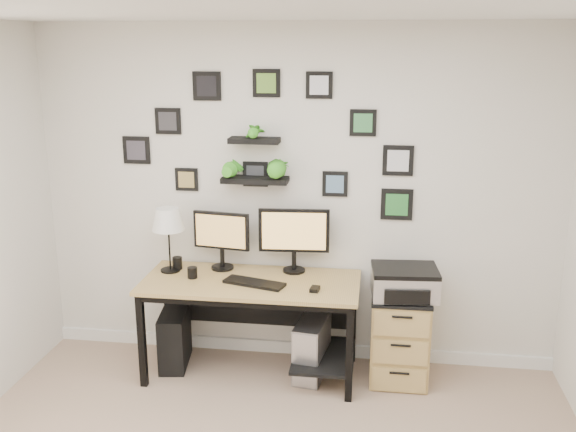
% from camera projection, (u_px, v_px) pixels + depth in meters
% --- Properties ---
extents(room, '(4.00, 4.00, 4.00)m').
position_uv_depth(room, '(295.00, 348.00, 5.21)').
color(room, tan).
rests_on(room, ground).
extents(desk, '(1.60, 0.70, 0.75)m').
position_uv_depth(desk, '(257.00, 295.00, 4.79)').
color(desk, tan).
rests_on(desk, ground).
extents(monitor_left, '(0.44, 0.20, 0.45)m').
position_uv_depth(monitor_left, '(221.00, 236.00, 4.90)').
color(monitor_left, black).
rests_on(monitor_left, desk).
extents(monitor_right, '(0.53, 0.18, 0.50)m').
position_uv_depth(monitor_right, '(294.00, 235.00, 4.83)').
color(monitor_right, black).
rests_on(monitor_right, desk).
extents(keyboard, '(0.47, 0.26, 0.02)m').
position_uv_depth(keyboard, '(254.00, 283.00, 4.65)').
color(keyboard, black).
rests_on(keyboard, desk).
extents(mouse, '(0.07, 0.10, 0.03)m').
position_uv_depth(mouse, '(315.00, 289.00, 4.53)').
color(mouse, black).
rests_on(mouse, desk).
extents(table_lamp, '(0.24, 0.24, 0.50)m').
position_uv_depth(table_lamp, '(168.00, 221.00, 4.82)').
color(table_lamp, black).
rests_on(table_lamp, desk).
extents(mug, '(0.07, 0.07, 0.08)m').
position_uv_depth(mug, '(192.00, 273.00, 4.77)').
color(mug, black).
rests_on(mug, desk).
extents(pen_cup, '(0.07, 0.07, 0.10)m').
position_uv_depth(pen_cup, '(177.00, 263.00, 4.96)').
color(pen_cup, black).
rests_on(pen_cup, desk).
extents(pc_tower_black, '(0.25, 0.46, 0.44)m').
position_uv_depth(pc_tower_black, '(175.00, 338.00, 5.00)').
color(pc_tower_black, black).
rests_on(pc_tower_black, ground).
extents(pc_tower_grey, '(0.26, 0.47, 0.44)m').
position_uv_depth(pc_tower_grey, '(312.00, 348.00, 4.83)').
color(pc_tower_grey, gray).
rests_on(pc_tower_grey, ground).
extents(file_cabinet, '(0.43, 0.53, 0.67)m').
position_uv_depth(file_cabinet, '(399.00, 336.00, 4.78)').
color(file_cabinet, tan).
rests_on(file_cabinet, ground).
extents(printer, '(0.49, 0.41, 0.21)m').
position_uv_depth(printer, '(404.00, 282.00, 4.62)').
color(printer, silver).
rests_on(printer, file_cabinet).
extents(wall_decor, '(2.23, 0.18, 1.10)m').
position_uv_depth(wall_decor, '(264.00, 151.00, 4.77)').
color(wall_decor, black).
rests_on(wall_decor, ground).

